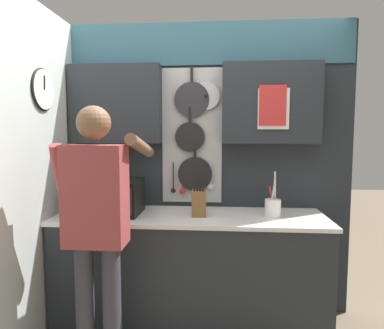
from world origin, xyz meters
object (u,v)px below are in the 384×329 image
knife_block (199,203)px  microwave (110,197)px  person (97,216)px  utensil_crock (273,207)px

knife_block → microwave: bearing=-179.9°
person → utensil_crock: bearing=24.2°
knife_block → person: (-0.62, -0.53, 0.01)m
microwave → utensil_crock: bearing=0.1°
knife_block → person: person is taller
microwave → knife_block: (0.71, 0.00, -0.03)m
utensil_crock → microwave: bearing=-179.9°
knife_block → utensil_crock: size_ratio=0.78×
utensil_crock → person: (-1.19, -0.54, 0.04)m
microwave → person: person is taller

